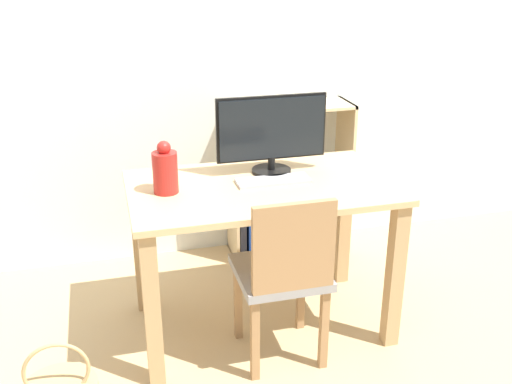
% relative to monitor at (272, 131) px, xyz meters
% --- Properties ---
extents(ground_plane, '(10.00, 10.00, 0.00)m').
position_rel_monitor_xyz_m(ground_plane, '(-0.09, -0.15, -0.99)').
color(ground_plane, tan).
extents(wall_back, '(8.00, 0.05, 2.60)m').
position_rel_monitor_xyz_m(wall_back, '(-0.09, 0.79, 0.31)').
color(wall_back, silver).
rests_on(wall_back, ground_plane).
extents(desk, '(1.25, 0.74, 0.78)m').
position_rel_monitor_xyz_m(desk, '(-0.09, -0.15, -0.36)').
color(desk, tan).
rests_on(desk, ground_plane).
extents(monitor, '(0.55, 0.20, 0.39)m').
position_rel_monitor_xyz_m(monitor, '(0.00, 0.00, 0.00)').
color(monitor, black).
rests_on(monitor, desk).
extents(keyboard, '(0.35, 0.12, 0.02)m').
position_rel_monitor_xyz_m(keyboard, '(-0.03, -0.14, -0.20)').
color(keyboard, '#B2B2B7').
rests_on(keyboard, desk).
extents(vase, '(0.11, 0.11, 0.24)m').
position_rel_monitor_xyz_m(vase, '(-0.54, -0.13, -0.10)').
color(vase, '#B2231E').
rests_on(vase, desk).
extents(chair, '(0.40, 0.40, 0.85)m').
position_rel_monitor_xyz_m(chair, '(-0.07, -0.46, -0.52)').
color(chair, gray).
rests_on(chair, ground_plane).
extents(bookshelf, '(0.74, 0.28, 0.95)m').
position_rel_monitor_xyz_m(bookshelf, '(0.16, 0.61, -0.52)').
color(bookshelf, '#D8BC8C').
rests_on(bookshelf, ground_plane).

